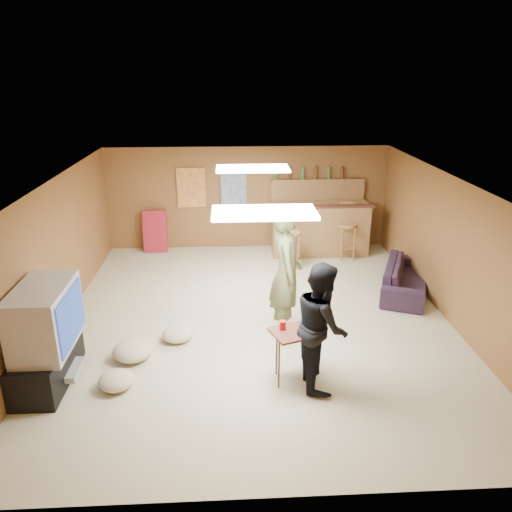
{
  "coord_description": "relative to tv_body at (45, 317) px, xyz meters",
  "views": [
    {
      "loc": [
        -0.4,
        -7.01,
        3.71
      ],
      "look_at": [
        0.0,
        0.2,
        1.0
      ],
      "focal_mm": 35.0,
      "sensor_mm": 36.0,
      "label": 1
    }
  ],
  "objects": [
    {
      "name": "ground",
      "position": [
        2.65,
        1.5,
        -0.9
      ],
      "size": [
        7.0,
        7.0,
        0.0
      ],
      "primitive_type": "plane",
      "color": "#BCB28F",
      "rests_on": "ground"
    },
    {
      "name": "ceiling",
      "position": [
        2.65,
        1.5,
        1.3
      ],
      "size": [
        6.0,
        7.0,
        0.02
      ],
      "primitive_type": "cube",
      "color": "silver",
      "rests_on": "ground"
    },
    {
      "name": "wall_back",
      "position": [
        2.65,
        5.0,
        0.2
      ],
      "size": [
        6.0,
        0.02,
        2.2
      ],
      "primitive_type": "cube",
      "color": "brown",
      "rests_on": "ground"
    },
    {
      "name": "wall_front",
      "position": [
        2.65,
        -2.0,
        0.2
      ],
      "size": [
        6.0,
        0.02,
        2.2
      ],
      "primitive_type": "cube",
      "color": "brown",
      "rests_on": "ground"
    },
    {
      "name": "wall_left",
      "position": [
        -0.35,
        1.5,
        0.2
      ],
      "size": [
        0.02,
        7.0,
        2.2
      ],
      "primitive_type": "cube",
      "color": "brown",
      "rests_on": "ground"
    },
    {
      "name": "wall_right",
      "position": [
        5.65,
        1.5,
        0.2
      ],
      "size": [
        0.02,
        7.0,
        2.2
      ],
      "primitive_type": "cube",
      "color": "brown",
      "rests_on": "ground"
    },
    {
      "name": "tv_stand",
      "position": [
        -0.07,
        0.0,
        -0.65
      ],
      "size": [
        0.55,
        1.3,
        0.5
      ],
      "primitive_type": "cube",
      "color": "black",
      "rests_on": "ground"
    },
    {
      "name": "dvd_box",
      "position": [
        0.15,
        0.0,
        -0.75
      ],
      "size": [
        0.35,
        0.5,
        0.08
      ],
      "primitive_type": "cube",
      "color": "#B2B2B7",
      "rests_on": "tv_stand"
    },
    {
      "name": "tv_body",
      "position": [
        0.0,
        0.0,
        0.0
      ],
      "size": [
        0.6,
        1.1,
        0.8
      ],
      "primitive_type": "cube",
      "color": "#B2B2B7",
      "rests_on": "tv_stand"
    },
    {
      "name": "tv_screen",
      "position": [
        0.31,
        0.0,
        0.0
      ],
      "size": [
        0.02,
        0.95,
        0.65
      ],
      "primitive_type": "cube",
      "color": "navy",
      "rests_on": "tv_body"
    },
    {
      "name": "bar_counter",
      "position": [
        4.15,
        4.45,
        -0.35
      ],
      "size": [
        2.0,
        0.6,
        1.1
      ],
      "primitive_type": "cube",
      "color": "olive",
      "rests_on": "ground"
    },
    {
      "name": "bar_lip",
      "position": [
        4.15,
        4.2,
        0.2
      ],
      "size": [
        2.1,
        0.12,
        0.05
      ],
      "primitive_type": "cube",
      "color": "#452016",
      "rests_on": "bar_counter"
    },
    {
      "name": "bar_shelf",
      "position": [
        4.15,
        4.9,
        0.6
      ],
      "size": [
        2.0,
        0.18,
        0.05
      ],
      "primitive_type": "cube",
      "color": "olive",
      "rests_on": "bar_backing"
    },
    {
      "name": "bar_backing",
      "position": [
        4.15,
        4.92,
        0.3
      ],
      "size": [
        2.0,
        0.14,
        0.6
      ],
      "primitive_type": "cube",
      "color": "olive",
      "rests_on": "bar_counter"
    },
    {
      "name": "poster_left",
      "position": [
        1.45,
        4.96,
        0.45
      ],
      "size": [
        0.6,
        0.03,
        0.85
      ],
      "primitive_type": "cube",
      "color": "#BF3F26",
      "rests_on": "wall_back"
    },
    {
      "name": "poster_right",
      "position": [
        2.35,
        4.96,
        0.45
      ],
      "size": [
        0.55,
        0.03,
        0.8
      ],
      "primitive_type": "cube",
      "color": "#334C99",
      "rests_on": "wall_back"
    },
    {
      "name": "folding_chair_stack",
      "position": [
        0.65,
        4.8,
        -0.45
      ],
      "size": [
        0.5,
        0.26,
        0.91
      ],
      "primitive_type": "cube",
      "rotation": [
        -0.14,
        0.0,
        0.0
      ],
      "color": "#B02032",
      "rests_on": "ground"
    },
    {
      "name": "ceiling_panel_front",
      "position": [
        2.65,
        0.0,
        1.27
      ],
      "size": [
        1.2,
        0.6,
        0.04
      ],
      "primitive_type": "cube",
      "color": "white",
      "rests_on": "ceiling"
    },
    {
      "name": "ceiling_panel_back",
      "position": [
        2.65,
        2.7,
        1.27
      ],
      "size": [
        1.2,
        0.6,
        0.04
      ],
      "primitive_type": "cube",
      "color": "white",
      "rests_on": "ceiling"
    },
    {
      "name": "person_olive",
      "position": [
        3.04,
        0.99,
        0.09
      ],
      "size": [
        0.49,
        0.73,
        1.97
      ],
      "primitive_type": "imported",
      "rotation": [
        0.0,
        0.0,
        1.55
      ],
      "color": "#5D6239",
      "rests_on": "ground"
    },
    {
      "name": "person_black",
      "position": [
        3.34,
        -0.21,
        -0.09
      ],
      "size": [
        0.63,
        0.8,
        1.61
      ],
      "primitive_type": "imported",
      "rotation": [
        0.0,
        0.0,
        1.59
      ],
      "color": "black",
      "rests_on": "ground"
    },
    {
      "name": "sofa",
      "position": [
        5.35,
        2.43,
        -0.64
      ],
      "size": [
        1.36,
        1.94,
        0.53
      ],
      "primitive_type": "imported",
      "rotation": [
        0.0,
        0.0,
        1.17
      ],
      "color": "black",
      "rests_on": "ground"
    },
    {
      "name": "tray_table",
      "position": [
        3.02,
        -0.16,
        -0.54
      ],
      "size": [
        0.66,
        0.6,
        0.71
      ],
      "primitive_type": "cube",
      "rotation": [
        0.0,
        0.0,
        0.35
      ],
      "color": "#452016",
      "rests_on": "ground"
    },
    {
      "name": "cup_red_near",
      "position": [
        2.88,
        -0.11,
        -0.13
      ],
      "size": [
        0.09,
        0.09,
        0.11
      ],
      "primitive_type": "cylinder",
      "rotation": [
        0.0,
        0.0,
        0.14
      ],
      "color": "red",
      "rests_on": "tray_table"
    },
    {
      "name": "cup_red_far",
      "position": [
        3.11,
        -0.23,
        -0.13
      ],
      "size": [
        0.1,
        0.1,
        0.11
      ],
      "primitive_type": "cylinder",
      "rotation": [
        0.0,
        0.0,
        -0.35
      ],
      "color": "red",
      "rests_on": "tray_table"
    },
    {
      "name": "cup_blue",
      "position": [
        3.14,
        -0.08,
        -0.14
      ],
      "size": [
        0.1,
        0.1,
        0.11
      ],
      "primitive_type": "cylinder",
      "rotation": [
        0.0,
        0.0,
        0.43
      ],
      "color": "#164198",
      "rests_on": "tray_table"
    },
    {
      "name": "bar_stool_left",
      "position": [
        3.45,
        3.66,
        -0.35
      ],
      "size": [
        0.36,
        0.36,
        1.11
      ],
      "primitive_type": null,
      "rotation": [
        0.0,
        0.0,
        -0.04
      ],
      "color": "olive",
      "rests_on": "ground"
    },
    {
      "name": "bar_stool_right",
      "position": [
        4.66,
        4.12,
        -0.35
      ],
      "size": [
        0.38,
        0.38,
        1.1
      ],
      "primitive_type": null,
      "rotation": [
        0.0,
        0.0,
        -0.09
      ],
      "color": "olive",
      "rests_on": "ground"
    },
    {
      "name": "cushion_near_tv",
      "position": [
        0.9,
        0.47,
        -0.78
      ],
      "size": [
        0.58,
        0.58,
        0.25
      ],
      "primitive_type": "ellipsoid",
      "rotation": [
        0.0,
        0.0,
        0.06
      ],
      "color": "#C1AF88",
      "rests_on": "ground"
    },
    {
      "name": "cushion_mid",
      "position": [
        1.46,
        0.93,
        -0.8
      ],
      "size": [
        0.47,
        0.47,
        0.2
      ],
      "primitive_type": "ellipsoid",
      "rotation": [
        0.0,
        0.0,
        -0.04
      ],
      "color": "#C1AF88",
      "rests_on": "ground"
    },
    {
      "name": "cushion_far",
      "position": [
        0.81,
        -0.19,
        -0.8
      ],
      "size": [
        0.55,
        0.55,
        0.2
      ],
      "primitive_type": "ellipsoid",
      "rotation": [
        0.0,
        0.0,
        0.28
      ],
      "color": "#C1AF88",
      "rests_on": "ground"
    },
    {
      "name": "bottle_row",
      "position": [
        3.95,
        4.88,
        0.75
      ],
      "size": [
        1.48,
        0.08,
        0.26
      ],
      "primitive_type": null,
      "color": "#3F7233",
      "rests_on": "bar_shelf"
    }
  ]
}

